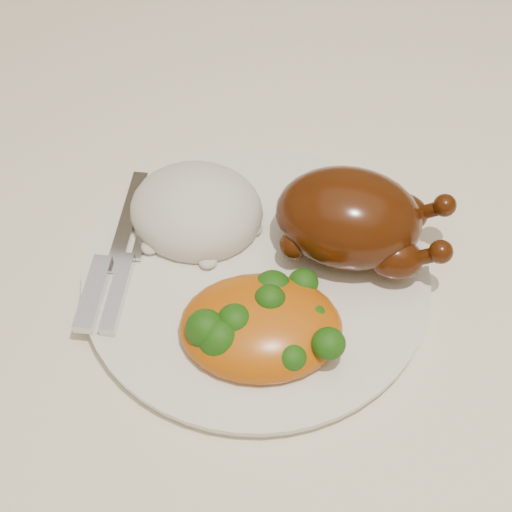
# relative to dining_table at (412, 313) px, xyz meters

# --- Properties ---
(dining_table) EXTENTS (1.60, 0.90, 0.76)m
(dining_table) POSITION_rel_dining_table_xyz_m (0.00, 0.00, 0.00)
(dining_table) COLOR brown
(dining_table) RESTS_ON floor
(tablecloth) EXTENTS (1.73, 1.03, 0.18)m
(tablecloth) POSITION_rel_dining_table_xyz_m (0.00, 0.00, 0.07)
(tablecloth) COLOR white
(tablecloth) RESTS_ON dining_table
(dinner_plate) EXTENTS (0.37, 0.37, 0.01)m
(dinner_plate) POSITION_rel_dining_table_xyz_m (-0.15, -0.07, 0.11)
(dinner_plate) COLOR white
(dinner_plate) RESTS_ON tablecloth
(roast_chicken) EXTENTS (0.15, 0.10, 0.08)m
(roast_chicken) POSITION_rel_dining_table_xyz_m (-0.07, -0.02, 0.15)
(roast_chicken) COLOR #4A1D08
(roast_chicken) RESTS_ON dinner_plate
(rice_mound) EXTENTS (0.13, 0.12, 0.06)m
(rice_mound) POSITION_rel_dining_table_xyz_m (-0.21, -0.02, 0.13)
(rice_mound) COLOR white
(rice_mound) RESTS_ON dinner_plate
(mac_and_cheese) EXTENTS (0.15, 0.13, 0.05)m
(mac_and_cheese) POSITION_rel_dining_table_xyz_m (-0.13, -0.13, 0.13)
(mac_and_cheese) COLOR #CF6D0D
(mac_and_cheese) RESTS_ON dinner_plate
(cutlery) EXTENTS (0.04, 0.18, 0.01)m
(cutlery) POSITION_rel_dining_table_xyz_m (-0.26, -0.10, 0.12)
(cutlery) COLOR #BCBCC3
(cutlery) RESTS_ON dinner_plate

